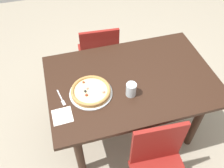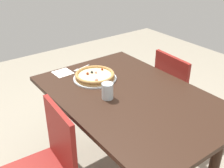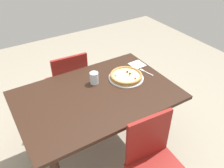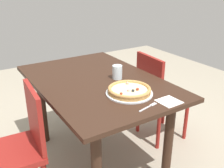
% 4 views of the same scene
% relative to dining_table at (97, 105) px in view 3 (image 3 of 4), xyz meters
% --- Properties ---
extents(ground_plane, '(6.00, 6.00, 0.00)m').
position_rel_dining_table_xyz_m(ground_plane, '(0.00, 0.00, -0.65)').
color(ground_plane, '#9E937F').
extents(dining_table, '(1.37, 0.91, 0.77)m').
position_rel_dining_table_xyz_m(dining_table, '(0.00, 0.00, 0.00)').
color(dining_table, '#331E14').
rests_on(dining_table, ground).
extents(chair_near, '(0.43, 0.43, 0.87)m').
position_rel_dining_table_xyz_m(chair_near, '(0.13, -0.67, -0.17)').
color(chair_near, maroon).
rests_on(chair_near, ground).
extents(chair_far, '(0.42, 0.42, 0.87)m').
position_rel_dining_table_xyz_m(chair_far, '(-0.00, 0.67, -0.17)').
color(chair_far, maroon).
rests_on(chair_far, ground).
extents(plate, '(0.33, 0.33, 0.01)m').
position_rel_dining_table_xyz_m(plate, '(0.35, 0.07, 0.12)').
color(plate, silver).
rests_on(plate, dining_table).
extents(pizza, '(0.30, 0.30, 0.04)m').
position_rel_dining_table_xyz_m(pizza, '(0.35, 0.07, 0.15)').
color(pizza, '#B78447').
rests_on(pizza, plate).
extents(fork, '(0.05, 0.16, 0.00)m').
position_rel_dining_table_xyz_m(fork, '(0.58, 0.06, 0.12)').
color(fork, silver).
rests_on(fork, dining_table).
extents(drinking_glass, '(0.08, 0.08, 0.11)m').
position_rel_dining_table_xyz_m(drinking_glass, '(0.06, 0.15, 0.17)').
color(drinking_glass, silver).
rests_on(drinking_glass, dining_table).
extents(napkin, '(0.14, 0.14, 0.00)m').
position_rel_dining_table_xyz_m(napkin, '(0.59, 0.22, 0.12)').
color(napkin, white).
rests_on(napkin, dining_table).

